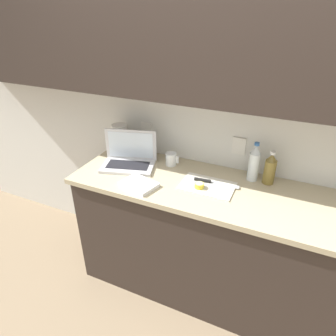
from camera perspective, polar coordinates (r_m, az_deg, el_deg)
ground_plane at (r=2.54m, az=6.68°, el=-21.28°), size 12.00×12.00×0.00m
wall_back at (r=1.90m, az=11.76°, el=16.71°), size 5.20×0.38×2.60m
counter_unit at (r=2.20m, az=7.86°, el=-13.51°), size 1.85×0.61×0.91m
laptop at (r=2.17m, az=-7.40°, el=2.02°), size 0.42×0.32×0.24m
cutting_board at (r=1.93m, az=7.46°, el=-3.46°), size 0.34×0.23×0.01m
knife at (r=1.96m, az=7.71°, el=-2.55°), size 0.29×0.06×0.02m
lemon_half_cut at (r=1.90m, az=5.98°, el=-3.31°), size 0.06×0.06×0.03m
bottle_green_soda at (r=2.02m, az=18.85°, el=-0.19°), size 0.07×0.07×0.23m
bottle_oil_tall at (r=2.01m, az=16.07°, el=0.90°), size 0.07×0.07×0.27m
measuring_cup at (r=2.15m, az=0.61°, el=1.73°), size 0.10×0.08×0.09m
paper_towel_roll at (r=2.35m, az=-9.08°, el=5.53°), size 0.12×0.12×0.23m
dish_towel at (r=1.93m, az=-5.55°, el=-3.10°), size 0.25×0.21×0.02m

